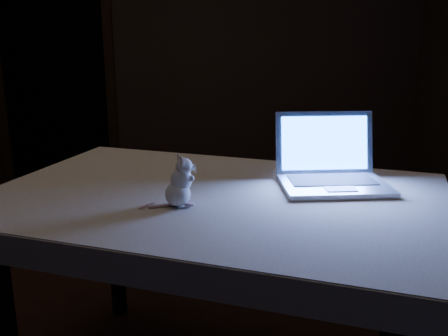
{
  "coord_description": "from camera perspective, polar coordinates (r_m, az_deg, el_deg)",
  "views": [
    {
      "loc": [
        0.09,
        -2.13,
        1.31
      ],
      "look_at": [
        0.21,
        -0.44,
        0.85
      ],
      "focal_mm": 40.0,
      "sensor_mm": 36.0,
      "label": 1
    }
  ],
  "objects": [
    {
      "name": "floor",
      "position": [
        2.51,
        -5.82,
        -16.41
      ],
      "size": [
        5.0,
        5.0,
        0.0
      ],
      "primitive_type": "plane",
      "color": "black",
      "rests_on": "ground"
    },
    {
      "name": "back_wall",
      "position": [
        4.63,
        -5.39,
        15.02
      ],
      "size": [
        4.5,
        0.04,
        2.6
      ],
      "primitive_type": "cube",
      "color": "black",
      "rests_on": "ground"
    },
    {
      "name": "doorway",
      "position": [
        4.79,
        -18.86,
        11.48
      ],
      "size": [
        1.06,
        0.36,
        2.13
      ],
      "primitive_type": null,
      "color": "black",
      "rests_on": "back_wall"
    },
    {
      "name": "table",
      "position": [
        1.87,
        -1.05,
        -14.5
      ],
      "size": [
        1.69,
        1.41,
        0.77
      ],
      "primitive_type": null,
      "rotation": [
        0.0,
        0.0,
        -0.39
      ],
      "color": "black",
      "rests_on": "floor"
    },
    {
      "name": "tablecloth",
      "position": [
        1.72,
        2.14,
        -4.41
      ],
      "size": [
        1.74,
        1.37,
        0.09
      ],
      "primitive_type": null,
      "rotation": [
        0.0,
        0.0,
        -0.25
      ],
      "color": "beige",
      "rests_on": "table"
    },
    {
      "name": "laptop",
      "position": [
        1.77,
        12.71,
        1.61
      ],
      "size": [
        0.37,
        0.32,
        0.25
      ],
      "primitive_type": null,
      "rotation": [
        0.0,
        0.0,
        0.0
      ],
      "color": "#B8B7BC",
      "rests_on": "tablecloth"
    },
    {
      "name": "plush_mouse",
      "position": [
        1.57,
        -5.34,
        -1.49
      ],
      "size": [
        0.13,
        0.13,
        0.16
      ],
      "primitive_type": null,
      "rotation": [
        0.0,
        0.0,
        -0.1
      ],
      "color": "white",
      "rests_on": "tablecloth"
    }
  ]
}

